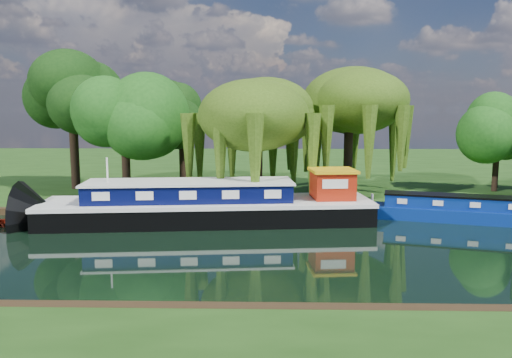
{
  "coord_description": "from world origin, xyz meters",
  "views": [
    {
      "loc": [
        -3.91,
        -24.12,
        6.93
      ],
      "look_at": [
        -4.61,
        5.65,
        2.8
      ],
      "focal_mm": 35.0,
      "sensor_mm": 36.0,
      "label": 1
    }
  ],
  "objects": [
    {
      "name": "willow_right",
      "position": [
        2.39,
        14.93,
        6.99
      ],
      "size": [
        7.35,
        7.35,
        8.96
      ],
      "color": "black",
      "rests_on": "far_bank"
    },
    {
      "name": "tree_far_left",
      "position": [
        -14.32,
        12.07,
        6.54
      ],
      "size": [
        5.52,
        5.52,
        8.9
      ],
      "color": "black",
      "rests_on": "far_bank"
    },
    {
      "name": "dutch_barge",
      "position": [
        -7.43,
        6.17,
        1.06
      ],
      "size": [
        20.56,
        6.56,
        4.26
      ],
      "rotation": [
        0.0,
        0.0,
        0.1
      ],
      "color": "black",
      "rests_on": "ground"
    },
    {
      "name": "mooring_posts",
      "position": [
        -0.5,
        8.4,
        0.95
      ],
      "size": [
        19.16,
        0.16,
        1.0
      ],
      "color": "silver",
      "rests_on": "far_bank"
    },
    {
      "name": "willow_left",
      "position": [
        -4.62,
        10.79,
        6.43
      ],
      "size": [
        6.87,
        6.87,
        8.23
      ],
      "color": "black",
      "rests_on": "far_bank"
    },
    {
      "name": "tree_far_back",
      "position": [
        -19.87,
        16.57,
        7.54
      ],
      "size": [
        6.05,
        6.05,
        10.18
      ],
      "color": "black",
      "rests_on": "far_bank"
    },
    {
      "name": "far_bank",
      "position": [
        0.0,
        34.0,
        0.23
      ],
      "size": [
        120.0,
        52.0,
        0.45
      ],
      "primitive_type": "cube",
      "color": "#1A3C10",
      "rests_on": "ground"
    },
    {
      "name": "red_dinghy",
      "position": [
        -19.29,
        4.94,
        0.0
      ],
      "size": [
        3.17,
        2.45,
        0.6
      ],
      "primitive_type": "imported",
      "rotation": [
        0.0,
        0.0,
        1.44
      ],
      "color": "maroon",
      "rests_on": "ground"
    },
    {
      "name": "ground",
      "position": [
        0.0,
        0.0,
        0.0
      ],
      "size": [
        120.0,
        120.0,
        0.0
      ],
      "primitive_type": "plane",
      "color": "black"
    },
    {
      "name": "lamppost",
      "position": [
        0.5,
        10.5,
        2.42
      ],
      "size": [
        0.36,
        0.36,
        2.56
      ],
      "color": "silver",
      "rests_on": "far_bank"
    },
    {
      "name": "narrowboat",
      "position": [
        7.89,
        6.95,
        0.63
      ],
      "size": [
        12.28,
        5.24,
        1.78
      ],
      "rotation": [
        0.0,
        0.0,
        -0.27
      ],
      "color": "navy",
      "rests_on": "ground"
    },
    {
      "name": "tree_far_mid",
      "position": [
        -11.09,
        17.62,
        6.09
      ],
      "size": [
        5.0,
        5.0,
        8.18
      ],
      "color": "black",
      "rests_on": "far_bank"
    },
    {
      "name": "tree_far_right",
      "position": [
        14.37,
        15.99,
        5.12
      ],
      "size": [
        4.13,
        4.13,
        6.77
      ],
      "color": "black",
      "rests_on": "far_bank"
    }
  ]
}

